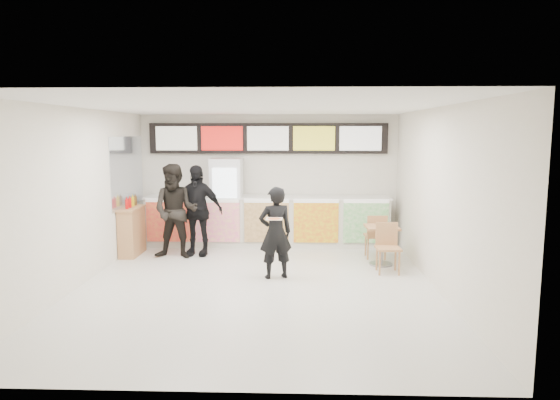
{
  "coord_description": "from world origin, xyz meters",
  "views": [
    {
      "loc": [
        0.67,
        -8.17,
        2.59
      ],
      "look_at": [
        0.35,
        1.2,
        1.31
      ],
      "focal_mm": 32.0,
      "sensor_mm": 36.0,
      "label": 1
    }
  ],
  "objects_px": {
    "customer_main": "(275,233)",
    "customer_left": "(176,211)",
    "service_counter": "(267,221)",
    "drinks_fridge": "(227,202)",
    "cafe_table": "(382,238)",
    "condiment_ledge": "(132,231)",
    "customer_mid": "(196,210)"
  },
  "relations": [
    {
      "from": "service_counter",
      "to": "drinks_fridge",
      "type": "xyz_separation_m",
      "value": [
        -0.93,
        0.02,
        0.43
      ]
    },
    {
      "from": "condiment_ledge",
      "to": "cafe_table",
      "type": "bearing_deg",
      "value": -7.03
    },
    {
      "from": "customer_mid",
      "to": "condiment_ledge",
      "type": "bearing_deg",
      "value": -170.33
    },
    {
      "from": "customer_left",
      "to": "drinks_fridge",
      "type": "bearing_deg",
      "value": 58.45
    },
    {
      "from": "customer_main",
      "to": "cafe_table",
      "type": "relative_size",
      "value": 1.04
    },
    {
      "from": "service_counter",
      "to": "customer_left",
      "type": "height_order",
      "value": "customer_left"
    },
    {
      "from": "customer_left",
      "to": "cafe_table",
      "type": "relative_size",
      "value": 1.23
    },
    {
      "from": "service_counter",
      "to": "drinks_fridge",
      "type": "distance_m",
      "value": 1.03
    },
    {
      "from": "service_counter",
      "to": "condiment_ledge",
      "type": "bearing_deg",
      "value": -160.33
    },
    {
      "from": "customer_left",
      "to": "customer_mid",
      "type": "xyz_separation_m",
      "value": [
        0.38,
        0.27,
        -0.02
      ]
    },
    {
      "from": "customer_mid",
      "to": "condiment_ledge",
      "type": "relative_size",
      "value": 1.57
    },
    {
      "from": "customer_mid",
      "to": "drinks_fridge",
      "type": "bearing_deg",
      "value": 70.33
    },
    {
      "from": "drinks_fridge",
      "to": "customer_mid",
      "type": "relative_size",
      "value": 1.04
    },
    {
      "from": "customer_mid",
      "to": "cafe_table",
      "type": "xyz_separation_m",
      "value": [
        3.77,
        -0.68,
        -0.42
      ]
    },
    {
      "from": "customer_main",
      "to": "customer_mid",
      "type": "height_order",
      "value": "customer_mid"
    },
    {
      "from": "service_counter",
      "to": "condiment_ledge",
      "type": "height_order",
      "value": "condiment_ledge"
    },
    {
      "from": "customer_main",
      "to": "customer_left",
      "type": "height_order",
      "value": "customer_left"
    },
    {
      "from": "drinks_fridge",
      "to": "condiment_ledge",
      "type": "distance_m",
      "value": 2.2
    },
    {
      "from": "drinks_fridge",
      "to": "customer_main",
      "type": "relative_size",
      "value": 1.22
    },
    {
      "from": "customer_main",
      "to": "service_counter",
      "type": "bearing_deg",
      "value": -101.49
    },
    {
      "from": "drinks_fridge",
      "to": "customer_main",
      "type": "bearing_deg",
      "value": -64.76
    },
    {
      "from": "service_counter",
      "to": "customer_main",
      "type": "relative_size",
      "value": 3.38
    },
    {
      "from": "customer_main",
      "to": "customer_left",
      "type": "bearing_deg",
      "value": -50.75
    },
    {
      "from": "service_counter",
      "to": "cafe_table",
      "type": "height_order",
      "value": "service_counter"
    },
    {
      "from": "customer_main",
      "to": "condiment_ledge",
      "type": "height_order",
      "value": "customer_main"
    },
    {
      "from": "customer_left",
      "to": "customer_mid",
      "type": "bearing_deg",
      "value": 39.69
    },
    {
      "from": "drinks_fridge",
      "to": "cafe_table",
      "type": "bearing_deg",
      "value": -26.92
    },
    {
      "from": "drinks_fridge",
      "to": "customer_main",
      "type": "distance_m",
      "value": 2.89
    },
    {
      "from": "drinks_fridge",
      "to": "customer_left",
      "type": "bearing_deg",
      "value": -125.18
    },
    {
      "from": "drinks_fridge",
      "to": "condiment_ledge",
      "type": "height_order",
      "value": "drinks_fridge"
    },
    {
      "from": "customer_left",
      "to": "condiment_ledge",
      "type": "height_order",
      "value": "customer_left"
    },
    {
      "from": "condiment_ledge",
      "to": "customer_mid",
      "type": "bearing_deg",
      "value": 1.98
    }
  ]
}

